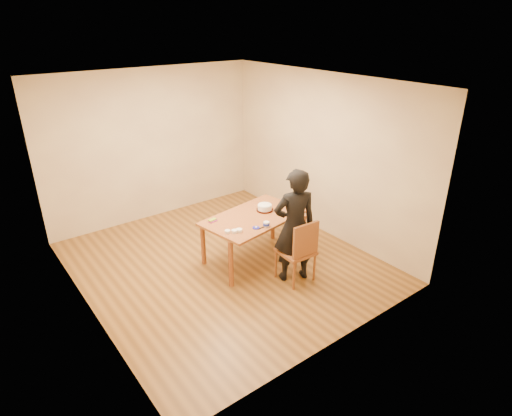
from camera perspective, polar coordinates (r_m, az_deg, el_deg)
room_shell at (r=6.34m, az=-6.38°, el=4.52°), size 4.00×4.50×2.70m
dining_table at (r=6.38m, az=-0.27°, el=-1.24°), size 1.64×1.13×0.04m
dining_chair at (r=6.07m, az=5.30°, el=-5.77°), size 0.48×0.48×0.04m
cake_plate at (r=6.55m, az=1.18°, el=-0.25°), size 0.26×0.26×0.02m
cake at (r=6.53m, az=1.18°, el=0.10°), size 0.22×0.22×0.07m
frosting_dome at (r=6.51m, az=1.18°, el=0.48°), size 0.21×0.21×0.03m
frosting_tub at (r=6.05m, az=1.40°, el=-2.17°), size 0.08×0.08×0.07m
frosting_lid at (r=6.02m, az=0.01°, el=-2.65°), size 0.10×0.10×0.01m
frosting_dollop at (r=6.01m, az=0.01°, el=-2.54°), size 0.04×0.04×0.02m
ramekin_green at (r=5.91m, az=-2.26°, el=-3.00°), size 0.09×0.09×0.04m
ramekin_yellow at (r=5.90m, az=-3.82°, el=-3.14°), size 0.08×0.08×0.04m
ramekin_multi at (r=5.90m, az=-2.90°, el=-3.12°), size 0.08×0.08×0.04m
candy_box_pink at (r=6.23m, az=-5.78°, el=-1.73°), size 0.13×0.08×0.02m
candy_box_green at (r=6.22m, az=-5.84°, el=-1.57°), size 0.12×0.07×0.02m
spatula at (r=6.03m, az=0.85°, el=-2.60°), size 0.16×0.04×0.01m
person at (r=5.92m, az=5.15°, el=-2.41°), size 0.71×0.59×1.66m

